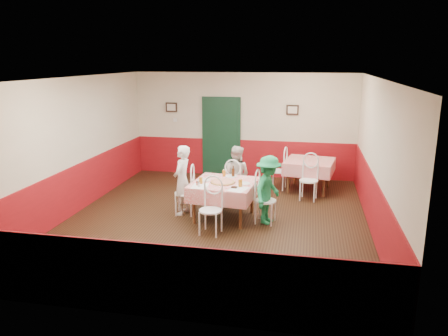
% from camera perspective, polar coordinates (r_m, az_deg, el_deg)
% --- Properties ---
extents(floor, '(7.00, 7.00, 0.00)m').
position_cam_1_polar(floor, '(8.86, -1.00, -6.76)').
color(floor, black).
rests_on(floor, ground).
extents(ceiling, '(7.00, 7.00, 0.00)m').
position_cam_1_polar(ceiling, '(8.28, -1.09, 11.66)').
color(ceiling, white).
rests_on(ceiling, back_wall).
extents(back_wall, '(6.00, 0.10, 2.80)m').
position_cam_1_polar(back_wall, '(11.85, 2.55, 5.59)').
color(back_wall, beige).
rests_on(back_wall, ground).
extents(front_wall, '(6.00, 0.10, 2.80)m').
position_cam_1_polar(front_wall, '(5.21, -9.22, -5.76)').
color(front_wall, beige).
rests_on(front_wall, ground).
extents(left_wall, '(0.10, 7.00, 2.80)m').
position_cam_1_polar(left_wall, '(9.54, -18.96, 2.75)').
color(left_wall, beige).
rests_on(left_wall, ground).
extents(right_wall, '(0.10, 7.00, 2.80)m').
position_cam_1_polar(right_wall, '(8.37, 19.48, 1.19)').
color(right_wall, beige).
rests_on(right_wall, ground).
extents(wainscot_back, '(6.00, 0.03, 1.00)m').
position_cam_1_polar(wainscot_back, '(12.00, 2.49, 1.33)').
color(wainscot_back, maroon).
rests_on(wainscot_back, ground).
extents(wainscot_front, '(6.00, 0.03, 1.00)m').
position_cam_1_polar(wainscot_front, '(5.59, -8.80, -14.41)').
color(wainscot_front, maroon).
rests_on(wainscot_front, ground).
extents(wainscot_left, '(0.03, 7.00, 1.00)m').
position_cam_1_polar(wainscot_left, '(9.74, -18.46, -2.45)').
color(wainscot_left, maroon).
rests_on(wainscot_left, ground).
extents(wainscot_right, '(0.03, 7.00, 1.00)m').
position_cam_1_polar(wainscot_right, '(8.60, 18.89, -4.66)').
color(wainscot_right, maroon).
rests_on(wainscot_right, ground).
extents(door, '(0.96, 0.06, 2.10)m').
position_cam_1_polar(door, '(11.96, -0.36, 3.99)').
color(door, black).
rests_on(door, ground).
extents(picture_left, '(0.32, 0.03, 0.26)m').
position_cam_1_polar(picture_left, '(12.20, -6.88, 7.89)').
color(picture_left, black).
rests_on(picture_left, back_wall).
extents(picture_right, '(0.32, 0.03, 0.26)m').
position_cam_1_polar(picture_right, '(11.62, 8.94, 7.51)').
color(picture_right, black).
rests_on(picture_right, back_wall).
extents(thermostat, '(0.10, 0.03, 0.10)m').
position_cam_1_polar(thermostat, '(12.21, -6.38, 6.25)').
color(thermostat, white).
rests_on(thermostat, back_wall).
extents(main_table, '(1.34, 1.34, 0.77)m').
position_cam_1_polar(main_table, '(8.82, 0.00, -4.26)').
color(main_table, red).
rests_on(main_table, ground).
extents(second_table, '(1.28, 1.28, 0.77)m').
position_cam_1_polar(second_table, '(10.87, 11.03, -0.97)').
color(second_table, red).
rests_on(second_table, ground).
extents(chair_left, '(0.45, 0.45, 0.90)m').
position_cam_1_polar(chair_left, '(9.07, -5.15, -3.30)').
color(chair_left, white).
rests_on(chair_left, ground).
extents(chair_right, '(0.47, 0.47, 0.90)m').
position_cam_1_polar(chair_right, '(8.60, 5.44, -4.28)').
color(chair_right, white).
rests_on(chair_right, ground).
extents(chair_far, '(0.48, 0.48, 0.90)m').
position_cam_1_polar(chair_far, '(9.58, 1.48, -2.29)').
color(chair_far, white).
rests_on(chair_far, ground).
extents(chair_near, '(0.47, 0.47, 0.90)m').
position_cam_1_polar(chair_near, '(8.03, -1.77, -5.58)').
color(chair_near, white).
rests_on(chair_near, ground).
extents(chair_second_a, '(0.48, 0.48, 0.90)m').
position_cam_1_polar(chair_second_a, '(10.87, 7.09, -0.40)').
color(chair_second_a, white).
rests_on(chair_second_a, ground).
extents(chair_second_b, '(0.48, 0.48, 0.90)m').
position_cam_1_polar(chair_second_b, '(10.12, 11.01, -1.64)').
color(chair_second_b, white).
rests_on(chair_second_b, ground).
extents(pizza, '(0.51, 0.51, 0.03)m').
position_cam_1_polar(pizza, '(8.65, -0.15, -1.84)').
color(pizza, '#B74723').
rests_on(pizza, main_table).
extents(plate_left, '(0.27, 0.27, 0.01)m').
position_cam_1_polar(plate_left, '(8.82, -2.60, -1.60)').
color(plate_left, white).
rests_on(plate_left, main_table).
extents(plate_right, '(0.27, 0.27, 0.01)m').
position_cam_1_polar(plate_right, '(8.59, 2.63, -2.03)').
color(plate_right, white).
rests_on(plate_right, main_table).
extents(plate_far, '(0.27, 0.27, 0.01)m').
position_cam_1_polar(plate_far, '(9.10, 0.93, -1.10)').
color(plate_far, white).
rests_on(plate_far, main_table).
extents(glass_a, '(0.08, 0.08, 0.13)m').
position_cam_1_polar(glass_a, '(8.59, -3.05, -1.65)').
color(glass_a, '#BF7219').
rests_on(glass_a, main_table).
extents(glass_b, '(0.08, 0.08, 0.14)m').
position_cam_1_polar(glass_b, '(8.38, 2.15, -2.00)').
color(glass_b, '#BF7219').
rests_on(glass_b, main_table).
extents(glass_c, '(0.07, 0.07, 0.13)m').
position_cam_1_polar(glass_c, '(9.11, 0.01, -0.71)').
color(glass_c, '#BF7219').
rests_on(glass_c, main_table).
extents(beer_bottle, '(0.06, 0.06, 0.22)m').
position_cam_1_polar(beer_bottle, '(9.05, 1.20, -0.52)').
color(beer_bottle, '#381C0A').
rests_on(beer_bottle, main_table).
extents(shaker_a, '(0.04, 0.04, 0.09)m').
position_cam_1_polar(shaker_a, '(8.44, -3.35, -2.07)').
color(shaker_a, silver).
rests_on(shaker_a, main_table).
extents(shaker_b, '(0.04, 0.04, 0.09)m').
position_cam_1_polar(shaker_b, '(8.38, -3.27, -2.19)').
color(shaker_b, silver).
rests_on(shaker_b, main_table).
extents(shaker_c, '(0.04, 0.04, 0.09)m').
position_cam_1_polar(shaker_c, '(8.48, -3.52, -2.00)').
color(shaker_c, '#B23319').
rests_on(shaker_c, main_table).
extents(menu_left, '(0.32, 0.41, 0.00)m').
position_cam_1_polar(menu_left, '(8.44, -3.14, -2.37)').
color(menu_left, white).
rests_on(menu_left, main_table).
extents(menu_right, '(0.41, 0.47, 0.00)m').
position_cam_1_polar(menu_right, '(8.24, 1.90, -2.77)').
color(menu_right, white).
rests_on(menu_right, main_table).
extents(wallet, '(0.12, 0.10, 0.02)m').
position_cam_1_polar(wallet, '(8.32, 1.34, -2.54)').
color(wallet, black).
rests_on(wallet, main_table).
extents(diner_left, '(0.41, 0.57, 1.45)m').
position_cam_1_polar(diner_left, '(9.01, -5.49, -1.60)').
color(diner_left, gray).
rests_on(diner_left, ground).
extents(diner_far, '(0.74, 0.64, 1.33)m').
position_cam_1_polar(diner_far, '(9.56, 1.57, -0.98)').
color(diner_far, gray).
rests_on(diner_far, ground).
extents(diner_right, '(0.74, 0.98, 1.35)m').
position_cam_1_polar(diner_right, '(8.52, 5.81, -2.86)').
color(diner_right, gray).
rests_on(diner_right, ground).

